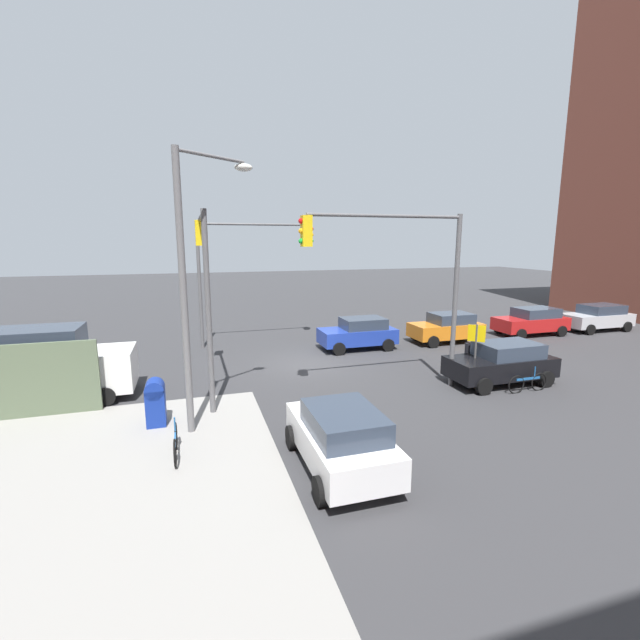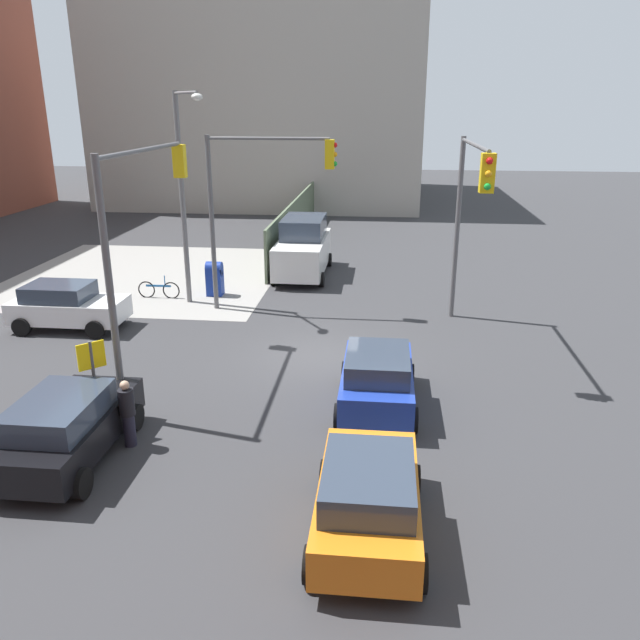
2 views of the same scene
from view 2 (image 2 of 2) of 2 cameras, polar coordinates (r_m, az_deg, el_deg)
The scene contains 18 objects.
ground_plane at distance 19.66m, azimuth -0.08°, elevation -3.38°, with size 120.00×120.00×0.00m, color #333335.
sidewalk_corner at distance 30.13m, azimuth -15.50°, elevation 3.98°, with size 12.00×12.00×0.01m, color gray.
construction_fence at distance 38.63m, azimuth -1.72°, elevation 9.70°, with size 23.41×0.12×2.40m, color #56664C.
building_loft_east at distance 54.91m, azimuth -4.34°, elevation 19.01°, with size 20.00×24.00×14.89m.
traffic_signal_nw_corner at distance 17.41m, azimuth -15.95°, elevation 8.97°, with size 6.14×0.36×6.50m.
traffic_signal_se_corner at distance 20.53m, azimuth 13.38°, elevation 10.64°, with size 6.19×0.36×6.50m.
traffic_signal_ne_corner at distance 23.22m, azimuth -5.69°, elevation 11.77°, with size 0.36×4.76×6.50m.
street_lamp_corner at distance 24.32m, azimuth -12.30°, elevation 12.04°, with size 2.33×1.68×8.00m.
warning_sign_two_way at distance 15.46m, azimuth -20.01°, elevation -4.49°, with size 0.48×0.48×2.40m.
mailbox_blue at distance 26.12m, azimuth -9.61°, elevation 3.86°, with size 0.56×0.64×1.43m.
sedan_white at distance 23.60m, azimuth -22.14°, elevation 1.23°, with size 2.02×3.87×1.62m.
hatchback_orange at distance 11.69m, azimuth 4.43°, elevation -15.82°, with size 3.89×2.02×1.62m.
coupe_black at distance 14.95m, azimuth -22.11°, elevation -8.96°, with size 4.17×2.02×1.62m.
sedan_blue at distance 16.25m, azimuth 5.26°, elevation -5.25°, with size 3.89×2.02×1.62m.
van_white_delivery at distance 28.88m, azimuth -1.56°, elevation 6.64°, with size 5.40×2.32×2.62m.
pedestrian_crossing at distance 15.09m, azimuth -17.19°, elevation -8.07°, with size 0.36×0.36×1.64m.
bicycle_leaning_on_fence at distance 26.35m, azimuth -14.52°, elevation 2.70°, with size 0.05×1.75×0.97m.
bicycle_at_crosswalk at distance 15.53m, azimuth -26.07°, elevation -10.56°, with size 1.75×0.05×0.97m.
Camera 2 is at (-18.05, -1.93, 7.53)m, focal length 35.00 mm.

